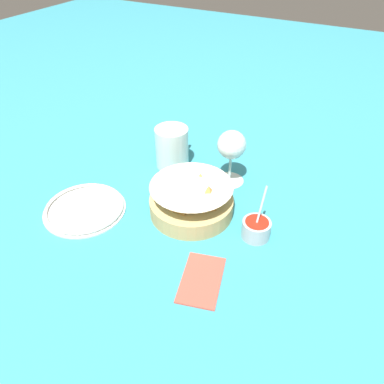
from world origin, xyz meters
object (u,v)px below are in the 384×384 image
at_px(sauce_cup, 256,228).
at_px(beer_mug, 172,148).
at_px(side_plate, 85,208).
at_px(wine_glass, 232,147).
at_px(food_basket, 192,201).

height_order(sauce_cup, beer_mug, sauce_cup).
xyz_separation_m(sauce_cup, side_plate, (-0.12, 0.41, -0.02)).
xyz_separation_m(sauce_cup, beer_mug, (0.17, 0.32, 0.03)).
distance_m(wine_glass, beer_mug, 0.19).
height_order(wine_glass, beer_mug, wine_glass).
relative_size(sauce_cup, wine_glass, 0.79).
bearing_deg(sauce_cup, food_basket, 88.52).
relative_size(wine_glass, side_plate, 0.75).
bearing_deg(wine_glass, side_plate, 137.24).
bearing_deg(sauce_cup, side_plate, 106.02).
bearing_deg(beer_mug, food_basket, -137.12).
relative_size(wine_glass, beer_mug, 1.10).
xyz_separation_m(food_basket, beer_mug, (0.16, 0.15, 0.02)).
bearing_deg(wine_glass, food_basket, 170.88).
height_order(food_basket, wine_glass, wine_glass).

